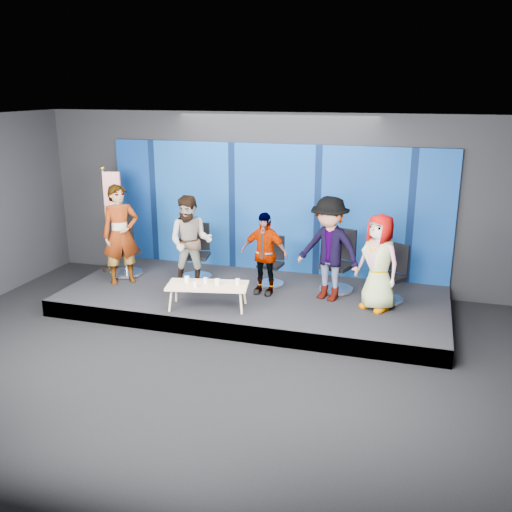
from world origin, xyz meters
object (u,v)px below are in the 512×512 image
object	(u,v)px
chair_b	(197,260)
panelist_d	(329,249)
panelist_c	(264,253)
mug_b	(195,284)
mug_c	(205,280)
flag_stand	(111,217)
panelist_e	(379,262)
coffee_table	(208,286)
panelist_b	(191,242)
mug_e	(238,282)
chair_c	(271,269)
mug_a	(187,279)
chair_e	(391,283)
chair_a	(125,256)
mug_d	(217,282)
panelist_a	(121,235)
chair_d	(338,271)

from	to	relation	value
chair_b	panelist_d	world-z (taller)	panelist_d
panelist_c	mug_b	bearing A→B (deg)	-121.11
mug_c	flag_stand	distance (m)	2.93
panelist_c	panelist_e	size ratio (longest dim) A/B	0.92
panelist_c	coffee_table	distance (m)	1.28
panelist_b	mug_e	bearing A→B (deg)	-43.39
chair_c	panelist_c	distance (m)	0.67
panelist_b	mug_e	world-z (taller)	panelist_b
panelist_d	mug_a	bearing A→B (deg)	-136.66
coffee_table	chair_e	bearing A→B (deg)	22.79
chair_a	panelist_e	xyz separation A→B (m)	(5.07, -0.45, 0.44)
mug_b	coffee_table	bearing A→B (deg)	44.81
panelist_e	chair_c	bearing A→B (deg)	-165.73
panelist_c	panelist_d	world-z (taller)	panelist_d
chair_c	panelist_d	distance (m)	1.41
panelist_e	flag_stand	xyz separation A→B (m)	(-5.40, 0.56, 0.32)
chair_e	mug_e	distance (m)	2.73
mug_a	mug_d	bearing A→B (deg)	2.07
panelist_a	chair_d	distance (m)	4.19
panelist_e	mug_e	size ratio (longest dim) A/B	16.57
flag_stand	chair_e	bearing A→B (deg)	-10.76
chair_a	panelist_e	bearing A→B (deg)	-46.70
chair_b	mug_a	size ratio (longest dim) A/B	10.35
panelist_c	panelist_d	size ratio (longest dim) A/B	0.82
coffee_table	mug_e	xyz separation A→B (m)	(0.50, 0.14, 0.08)
chair_b	mug_a	bearing A→B (deg)	-83.18
chair_c	mug_c	size ratio (longest dim) A/B	10.70
panelist_b	chair_a	bearing A→B (deg)	160.60
mug_b	chair_d	bearing A→B (deg)	37.83
chair_c	panelist_d	bearing A→B (deg)	-15.04
chair_b	flag_stand	bearing A→B (deg)	174.10
panelist_a	panelist_e	bearing A→B (deg)	-41.47
panelist_d	coffee_table	size ratio (longest dim) A/B	1.27
panelist_b	mug_d	xyz separation A→B (m)	(0.87, -0.93, -0.40)
chair_c	chair_d	distance (m)	1.28
chair_b	mug_b	bearing A→B (deg)	-77.57
panelist_d	mug_a	xyz separation A→B (m)	(-2.29, -1.02, -0.46)
panelist_b	panelist_d	distance (m)	2.61
mug_c	mug_e	bearing A→B (deg)	7.74
chair_d	mug_d	xyz separation A→B (m)	(-1.84, -1.49, 0.10)
panelist_e	flag_stand	bearing A→B (deg)	-153.00
panelist_d	mug_c	world-z (taller)	panelist_d
panelist_a	mug_d	distance (m)	2.41
mug_b	panelist_a	bearing A→B (deg)	153.84
chair_a	mug_d	world-z (taller)	chair_a
chair_a	chair_e	distance (m)	5.27
chair_c	chair_e	world-z (taller)	chair_e
panelist_c	flag_stand	world-z (taller)	flag_stand
panelist_d	mug_b	world-z (taller)	panelist_d
panelist_a	panelist_e	world-z (taller)	panelist_a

